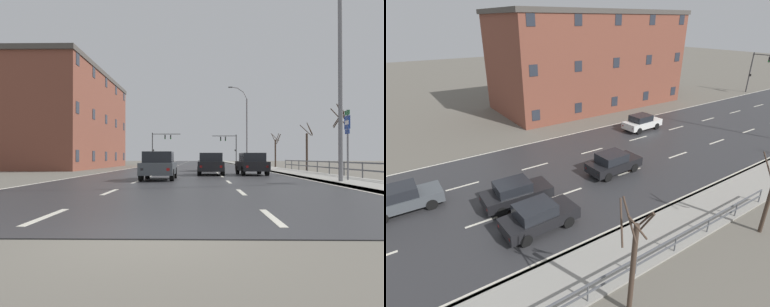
% 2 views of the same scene
% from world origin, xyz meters
% --- Properties ---
extents(ground_plane, '(160.00, 160.00, 0.12)m').
position_xyz_m(ground_plane, '(0.00, 48.00, -0.06)').
color(ground_plane, '#666056').
extents(guardrail, '(0.07, 25.60, 1.00)m').
position_xyz_m(guardrail, '(9.85, 19.83, 0.70)').
color(guardrail, '#515459').
rests_on(guardrail, ground).
extents(traffic_signal_left, '(5.37, 0.36, 5.91)m').
position_xyz_m(traffic_signal_left, '(-6.56, 62.81, 4.09)').
color(traffic_signal_left, '#38383A').
rests_on(traffic_signal_left, ground).
extents(car_far_left, '(1.95, 4.16, 1.57)m').
position_xyz_m(car_far_left, '(1.71, 27.93, 0.80)').
color(car_far_left, black).
rests_on(car_far_left, ground).
extents(car_far_right, '(1.98, 4.17, 1.57)m').
position_xyz_m(car_far_right, '(4.58, 20.42, 0.80)').
color(car_far_right, black).
rests_on(car_far_right, ground).
extents(car_near_right, '(1.86, 4.11, 1.57)m').
position_xyz_m(car_near_right, '(-1.38, 14.67, 0.80)').
color(car_near_right, '#474C51').
rests_on(car_near_right, ground).
extents(car_mid_centre, '(1.96, 4.16, 1.57)m').
position_xyz_m(car_mid_centre, '(-4.03, 36.47, 0.80)').
color(car_mid_centre, silver).
rests_on(car_mid_centre, ground).
extents(car_near_left, '(1.94, 4.15, 1.57)m').
position_xyz_m(car_near_left, '(1.70, 20.38, 0.80)').
color(car_near_left, black).
rests_on(car_near_left, ground).
extents(brick_building, '(11.10, 23.61, 11.39)m').
position_xyz_m(brick_building, '(-15.80, 38.16, 5.71)').
color(brick_building, brown).
rests_on(brick_building, ground).
extents(bare_tree_near, '(1.24, 1.26, 5.10)m').
position_xyz_m(bare_tree_near, '(11.01, 20.94, 2.39)').
color(bare_tree_near, '#423328').
rests_on(bare_tree_near, ground).
extents(bare_tree_mid, '(1.32, 0.90, 4.61)m').
position_xyz_m(bare_tree_mid, '(11.31, 29.95, 2.05)').
color(bare_tree_mid, '#423328').
rests_on(bare_tree_mid, ground).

